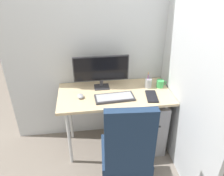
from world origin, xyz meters
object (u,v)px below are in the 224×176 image
Objects in this scene: monitor at (101,70)px; coffee_mug at (160,84)px; keyboard at (114,98)px; notebook at (152,96)px; mouse at (80,96)px; office_chair at (127,152)px; pen_holder at (148,83)px; filing_cabinet at (145,123)px.

coffee_mug is (0.66, -0.09, -0.18)m from monitor.
notebook is at bearing -2.97° from keyboard.
mouse is at bearing 169.68° from keyboard.
office_chair reaches higher than pen_holder.
coffee_mug is (0.91, 0.11, 0.02)m from mouse.
office_chair is 0.60m from keyboard.
pen_holder reaches higher than notebook.
filing_cabinet is 1.57× the size of keyboard.
notebook is at bearing 55.61° from office_chair.
monitor reaches higher than notebook.
office_chair is 0.88m from pen_holder.
office_chair is 11.75× the size of mouse.
keyboard is at bearing -16.19° from mouse.
monitor reaches higher than pen_holder.
office_chair is at bearing -116.83° from notebook.
pen_holder reaches higher than coffee_mug.
keyboard is 2.32× the size of pen_holder.
office_chair is 0.94m from monitor.
monitor is at bearing 99.71° from office_chair.
coffee_mug is at bearing 1.20° from mouse.
filing_cabinet is 1.08× the size of monitor.
pen_holder is at bearing 92.20° from notebook.
coffee_mug is (0.55, 0.18, 0.03)m from keyboard.
filing_cabinet is 0.86m from mouse.
pen_holder is at bearing 62.66° from office_chair.
monitor is 0.37m from mouse.
keyboard reaches higher than filing_cabinet.
monitor is 2.61× the size of notebook.
office_chair is 1.79× the size of monitor.
mouse is (-0.38, 0.62, 0.23)m from office_chair.
office_chair reaches higher than filing_cabinet.
notebook reaches higher than filing_cabinet.
mouse is (-0.74, -0.01, 0.45)m from filing_cabinet.
coffee_mug is at bearing -7.64° from monitor.
filing_cabinet is 0.83m from monitor.
pen_holder is (0.53, -0.08, -0.16)m from monitor.
filing_cabinet is 0.59m from keyboard.
pen_holder reaches higher than keyboard.
filing_cabinet is 5.70× the size of coffee_mug.
keyboard is at bearing 93.07° from office_chair.
keyboard is 0.46m from pen_holder.
filing_cabinet is 0.50m from pen_holder.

